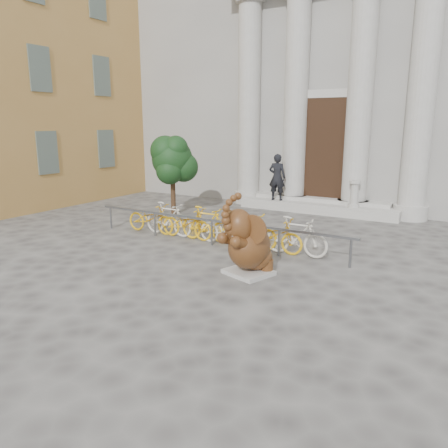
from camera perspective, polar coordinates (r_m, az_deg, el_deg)
The scene contains 9 objects.
ground at distance 8.89m, azimuth -7.98°, elevation -8.83°, with size 80.00×80.00×0.00m, color #474442.
classical_building at distance 22.13m, azimuth 17.83°, elevation 19.46°, with size 22.00×10.70×12.00m.
entrance_steps at distance 16.93m, azimuth 12.18°, elevation 2.17°, with size 6.00×1.20×0.36m, color #A8A59E.
ochre_building at distance 22.19m, azimuth -26.42°, elevation 18.78°, with size 8.00×14.00×12.00m, color #BC8C48.
elephant_statue at distance 9.60m, azimuth 3.13°, elevation -2.77°, with size 1.24×1.48×1.87m.
bike_rack at distance 12.18m, azimuth -1.04°, elevation -0.20°, with size 8.00×0.53×1.00m.
tree at distance 15.83m, azimuth -6.73°, elevation 8.29°, with size 1.65×1.51×2.87m.
pedestrian at distance 17.01m, azimuth 6.95°, elevation 6.09°, with size 0.65×0.43×1.79m, color black.
balustrade_post at distance 16.16m, azimuth 16.65°, elevation 3.63°, with size 0.39×0.39×0.95m.
Camera 1 is at (5.21, -6.40, 3.30)m, focal length 35.00 mm.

